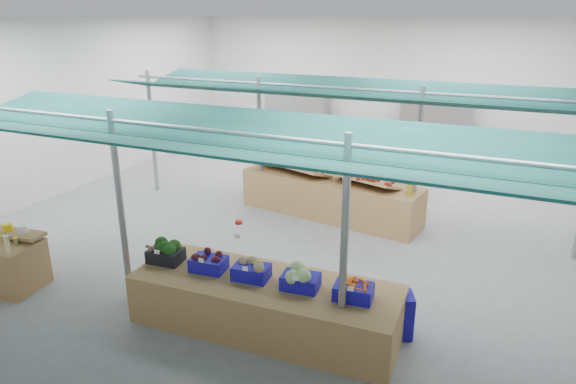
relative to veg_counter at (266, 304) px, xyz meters
name	(u,v)px	position (x,y,z in m)	size (l,w,h in m)	color
floor	(291,221)	(-1.31, 3.82, -0.37)	(13.00, 13.00, 0.00)	slate
hall	(317,90)	(-1.31, 5.25, 2.28)	(13.00, 13.00, 13.00)	silver
pole_grid	(289,165)	(-0.56, 2.07, 1.44)	(10.00, 4.60, 3.00)	gray
awnings	(290,109)	(-0.56, 2.07, 2.41)	(9.50, 7.08, 0.30)	#0B302E
back_shelving_left	(296,118)	(-3.81, 9.82, 0.63)	(2.00, 0.50, 2.00)	#B23F33
back_shelving_right	(435,130)	(0.69, 9.82, 0.63)	(2.00, 0.50, 2.00)	#B23F33
veg_counter	(266,304)	(0.00, 0.00, 0.00)	(3.79, 1.26, 0.74)	olive
fruit_counter	(330,197)	(-0.65, 4.44, 0.07)	(4.07, 0.97, 0.87)	olive
far_counter	(328,157)	(-1.83, 7.52, 0.08)	(4.96, 0.99, 0.89)	olive
crate_stack	(393,314)	(1.70, 0.56, -0.05)	(0.53, 0.37, 0.64)	#160E9E
vendor_left	(300,162)	(-1.85, 5.54, 0.45)	(0.59, 0.39, 1.63)	#164991
vendor_right	(371,171)	(-0.05, 5.54, 0.45)	(0.79, 0.62, 1.63)	#A5141C
crate_broccoli	(165,252)	(-1.63, -0.08, 0.53)	(0.53, 0.43, 0.35)	black
crate_beets	(209,262)	(-0.89, -0.05, 0.50)	(0.53, 0.43, 0.29)	#160E9E
crate_celeriac	(251,269)	(-0.21, -0.01, 0.51)	(0.53, 0.43, 0.31)	#160E9E
crate_cabbage	(301,278)	(0.53, 0.03, 0.53)	(0.53, 0.43, 0.35)	#160E9E
crate_carrots	(354,291)	(1.26, 0.06, 0.48)	(0.53, 0.43, 0.29)	#160E9E
sparrow	(150,248)	(-1.79, -0.22, 0.62)	(0.12, 0.09, 0.11)	brown
pole_ribbon	(239,224)	(-0.95, 0.95, 0.71)	(0.12, 0.12, 0.28)	#B31B0B
apple_heap_yellow	(290,165)	(-1.63, 4.48, 0.67)	(2.02, 1.23, 0.27)	#997247
apple_heap_red	(363,179)	(0.15, 4.22, 0.67)	(1.64, 1.11, 0.27)	#997247
pineapple	(410,186)	(1.15, 4.06, 0.69)	(0.14, 0.14, 0.39)	#8C6019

